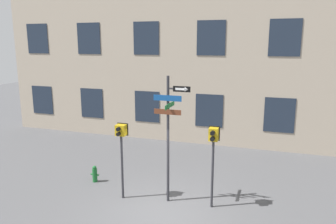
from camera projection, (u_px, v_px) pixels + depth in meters
name	position (u px, v px, depth m)	size (l,w,h in m)	color
ground_plane	(162.00, 213.00, 10.31)	(60.00, 60.00, 0.00)	#515154
building_facade	(213.00, 0.00, 15.96)	(24.00, 0.63, 14.60)	tan
street_sign_pole	(169.00, 129.00, 10.55)	(1.19, 0.94, 4.24)	#2D2D33
pedestrian_signal_left	(121.00, 140.00, 10.88)	(0.39, 0.40, 2.63)	#2D2D33
pedestrian_signal_right	(213.00, 146.00, 10.25)	(0.35, 0.40, 2.69)	#2D2D33
fire_hydrant	(95.00, 174.00, 12.56)	(0.34, 0.18, 0.65)	#196028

